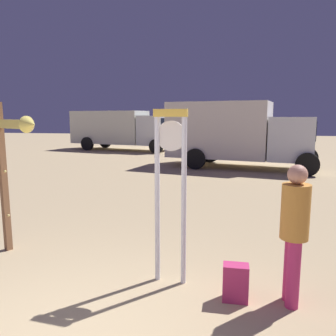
% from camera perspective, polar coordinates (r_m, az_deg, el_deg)
% --- Properties ---
extents(standing_clock, '(0.46, 0.13, 2.36)m').
position_cam_1_polar(standing_clock, '(4.41, 0.44, -1.98)').
color(standing_clock, white).
rests_on(standing_clock, ground_plane).
extents(arrow_sign, '(1.07, 0.67, 2.50)m').
position_cam_1_polar(arrow_sign, '(5.79, -25.21, 1.96)').
color(arrow_sign, '#8A5E3F').
rests_on(arrow_sign, ground_plane).
extents(person_near_clock, '(0.33, 0.33, 1.72)m').
position_cam_1_polar(person_near_clock, '(4.25, 20.91, -9.63)').
color(person_near_clock, '#C52E69').
rests_on(person_near_clock, ground_plane).
extents(backpack, '(0.31, 0.23, 0.47)m').
position_cam_1_polar(backpack, '(4.42, 11.53, -18.78)').
color(backpack, '#C32F65').
rests_on(backpack, ground_plane).
extents(box_truck_near, '(6.84, 3.80, 2.92)m').
position_cam_1_polar(box_truck_near, '(15.20, 11.38, 6.06)').
color(box_truck_near, silver).
rests_on(box_truck_near, ground_plane).
extents(box_truck_far, '(7.44, 3.80, 2.67)m').
position_cam_1_polar(box_truck_far, '(23.14, -8.44, 6.79)').
color(box_truck_far, beige).
rests_on(box_truck_far, ground_plane).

